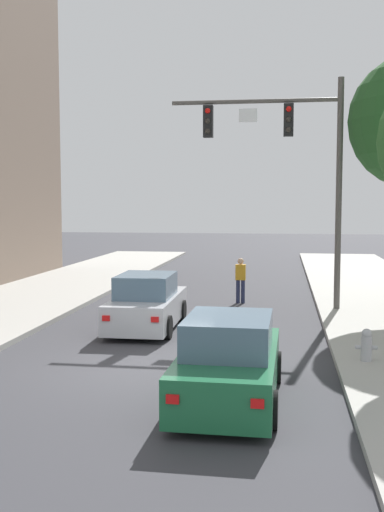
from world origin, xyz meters
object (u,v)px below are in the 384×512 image
object	(u,v)px
traffic_signal_mast	(292,152)
pedestrian_crossing_road	(241,278)
car_following_green	(229,363)
car_lead_silver	(147,304)
fire_hydrant	(366,345)

from	to	relation	value
traffic_signal_mast	pedestrian_crossing_road	bearing A→B (deg)	139.65
traffic_signal_mast	car_following_green	distance (m)	10.71
traffic_signal_mast	car_lead_silver	size ratio (longest dim) A/B	1.76
car_lead_silver	car_following_green	world-z (taller)	same
fire_hydrant	traffic_signal_mast	bearing A→B (deg)	103.18
car_following_green	pedestrian_crossing_road	world-z (taller)	pedestrian_crossing_road
traffic_signal_mast	pedestrian_crossing_road	xyz separation A→B (m)	(-1.74, 1.48, -4.38)
fire_hydrant	car_following_green	bearing A→B (deg)	-135.25
car_lead_silver	fire_hydrant	bearing A→B (deg)	-30.77
traffic_signal_mast	car_following_green	xyz separation A→B (m)	(-1.19, -9.62, -4.57)
traffic_signal_mast	fire_hydrant	xyz separation A→B (m)	(1.60, -6.84, -4.79)
car_following_green	pedestrian_crossing_road	size ratio (longest dim) A/B	2.60
car_lead_silver	fire_hydrant	world-z (taller)	car_lead_silver
traffic_signal_mast	car_lead_silver	xyz separation A→B (m)	(-4.10, -3.45, -4.57)
car_lead_silver	fire_hydrant	distance (m)	6.64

